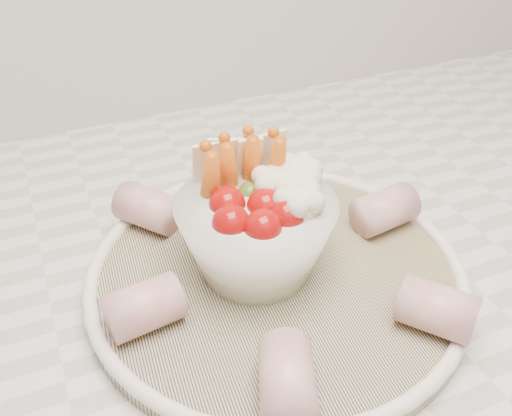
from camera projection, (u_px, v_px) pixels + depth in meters
name	position (u px, v px, depth m)	size (l,w,h in m)	color
serving_platter	(276.00, 274.00, 0.49)	(0.34, 0.34, 0.02)	navy
veggie_bowl	(258.00, 225.00, 0.46)	(0.13, 0.13, 0.11)	white
cured_meat_rolls	(277.00, 253.00, 0.47)	(0.29, 0.30, 0.04)	#B95462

